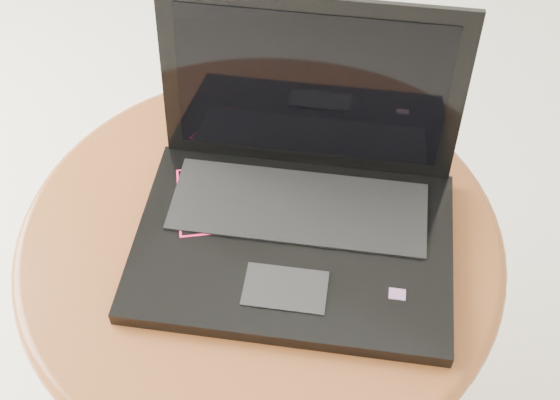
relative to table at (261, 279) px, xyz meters
The scene contains 4 objects.
table is the anchor object (origin of this frame).
laptop 0.17m from the table, 46.48° to the left, with size 0.48×0.43×0.26m.
phone_black 0.14m from the table, 154.85° to the left, with size 0.10×0.11×0.01m.
phone_pink 0.15m from the table, behind, with size 0.12×0.13×0.01m.
Camera 1 is at (0.34, -0.49, 1.27)m, focal length 46.97 mm.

